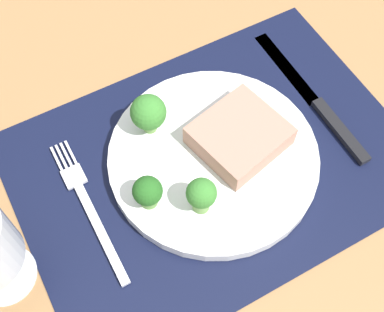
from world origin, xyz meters
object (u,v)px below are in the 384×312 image
steak (239,136)px  fork (89,207)px  plate (213,158)px  knife (319,105)px

steak → fork: steak is taller
plate → steak: 4.04cm
steak → plate: bearing=-179.2°
plate → fork: 15.26cm
steak → fork: (-18.55, 1.38, -2.79)cm
plate → knife: bearing=2.0°
steak → knife: (12.17, 0.49, -2.73)cm
plate → fork: (-15.19, 1.42, -0.55)cm
steak → fork: 18.80cm
knife → fork: bearing=176.2°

